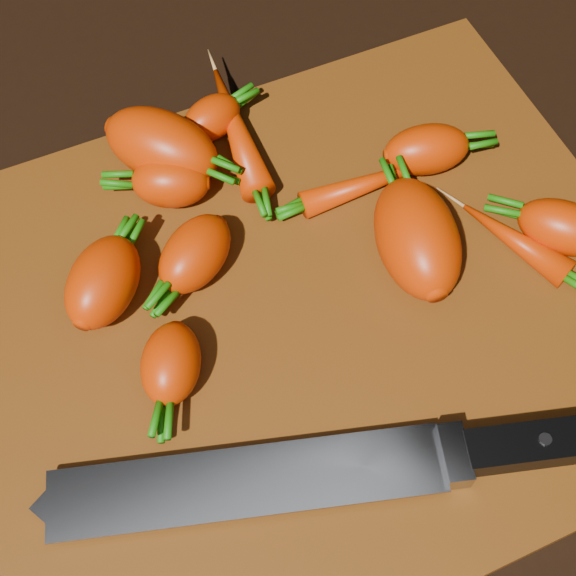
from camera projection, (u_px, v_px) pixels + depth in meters
name	position (u px, v px, depth m)	size (l,w,h in m)	color
ground	(294.00, 324.00, 0.56)	(2.00, 2.00, 0.01)	black
cutting_board	(294.00, 317.00, 0.55)	(0.50, 0.40, 0.01)	#64340E
carrot_0	(103.00, 282.00, 0.53)	(0.07, 0.04, 0.04)	#C22C00
carrot_1	(171.00, 182.00, 0.57)	(0.06, 0.04, 0.04)	#C22C00
carrot_2	(162.00, 146.00, 0.58)	(0.09, 0.05, 0.05)	#C22C00
carrot_3	(417.00, 238.00, 0.54)	(0.09, 0.06, 0.06)	#C22C00
carrot_4	(195.00, 254.00, 0.54)	(0.06, 0.04, 0.04)	#C22C00
carrot_5	(212.00, 118.00, 0.61)	(0.05, 0.03, 0.03)	#C22C00
carrot_6	(563.00, 227.00, 0.56)	(0.06, 0.04, 0.04)	#C22C00
carrot_7	(236.00, 129.00, 0.61)	(0.12, 0.03, 0.03)	#C22C00
carrot_8	(375.00, 181.00, 0.59)	(0.12, 0.02, 0.02)	#C22C00
carrot_9	(514.00, 240.00, 0.56)	(0.09, 0.02, 0.02)	#C22C00
carrot_10	(171.00, 364.00, 0.50)	(0.06, 0.04, 0.04)	#C22C00
carrot_11	(427.00, 150.00, 0.59)	(0.06, 0.04, 0.04)	#C22C00
knife	(286.00, 477.00, 0.48)	(0.38, 0.14, 0.02)	gray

